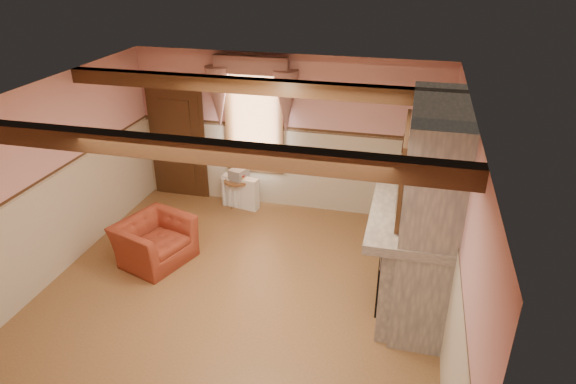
% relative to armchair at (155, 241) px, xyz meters
% --- Properties ---
extents(floor, '(5.50, 6.00, 0.01)m').
position_rel_armchair_xyz_m(floor, '(1.51, -0.68, -0.34)').
color(floor, brown).
rests_on(floor, ground).
extents(ceiling, '(5.50, 6.00, 0.01)m').
position_rel_armchair_xyz_m(ceiling, '(1.51, -0.68, 2.46)').
color(ceiling, silver).
rests_on(ceiling, wall_back).
extents(wall_back, '(5.50, 0.02, 2.80)m').
position_rel_armchair_xyz_m(wall_back, '(1.51, 2.32, 1.06)').
color(wall_back, '#D59493').
rests_on(wall_back, floor).
extents(wall_left, '(0.02, 6.00, 2.80)m').
position_rel_armchair_xyz_m(wall_left, '(-1.24, -0.68, 1.06)').
color(wall_left, '#D59493').
rests_on(wall_left, floor).
extents(wall_right, '(0.02, 6.00, 2.80)m').
position_rel_armchair_xyz_m(wall_right, '(4.26, -0.68, 1.06)').
color(wall_right, '#D59493').
rests_on(wall_right, floor).
extents(wainscot, '(5.50, 6.00, 1.50)m').
position_rel_armchair_xyz_m(wainscot, '(1.51, -0.68, 0.41)').
color(wainscot, '#C1B79B').
rests_on(wainscot, floor).
extents(chair_rail, '(5.50, 6.00, 0.08)m').
position_rel_armchair_xyz_m(chair_rail, '(1.51, -0.68, 1.16)').
color(chair_rail, black).
rests_on(chair_rail, wainscot).
extents(firebox, '(0.20, 0.95, 0.90)m').
position_rel_armchair_xyz_m(firebox, '(3.51, -0.08, 0.11)').
color(firebox, black).
rests_on(firebox, floor).
extents(armchair, '(1.20, 1.29, 0.68)m').
position_rel_armchair_xyz_m(armchair, '(0.00, 0.00, 0.00)').
color(armchair, maroon).
rests_on(armchair, floor).
extents(side_table, '(0.56, 0.56, 0.55)m').
position_rel_armchair_xyz_m(side_table, '(0.64, 2.02, -0.06)').
color(side_table, brown).
rests_on(side_table, floor).
extents(book_stack, '(0.34, 0.38, 0.20)m').
position_rel_armchair_xyz_m(book_stack, '(0.66, 2.05, 0.31)').
color(book_stack, '#B7AD8C').
rests_on(book_stack, side_table).
extents(radiator, '(0.72, 0.30, 0.60)m').
position_rel_armchair_xyz_m(radiator, '(0.69, 2.02, -0.04)').
color(radiator, white).
rests_on(radiator, floor).
extents(bowl, '(0.38, 0.38, 0.09)m').
position_rel_armchair_xyz_m(bowl, '(3.75, -0.23, 1.13)').
color(bowl, brown).
rests_on(bowl, mantel).
extents(mantel_clock, '(0.14, 0.24, 0.20)m').
position_rel_armchair_xyz_m(mantel_clock, '(3.75, 0.43, 1.18)').
color(mantel_clock, '#2F200D').
rests_on(mantel_clock, mantel).
extents(oil_lamp, '(0.11, 0.11, 0.28)m').
position_rel_armchair_xyz_m(oil_lamp, '(3.75, 0.35, 1.22)').
color(oil_lamp, gold).
rests_on(oil_lamp, mantel).
extents(candle_red, '(0.06, 0.06, 0.16)m').
position_rel_armchair_xyz_m(candle_red, '(3.75, -0.72, 1.16)').
color(candle_red, '#B1152A').
rests_on(candle_red, mantel).
extents(jar_yellow, '(0.06, 0.06, 0.12)m').
position_rel_armchair_xyz_m(jar_yellow, '(3.75, -0.29, 1.14)').
color(jar_yellow, yellow).
rests_on(jar_yellow, mantel).
extents(fireplace, '(0.85, 2.00, 2.80)m').
position_rel_armchair_xyz_m(fireplace, '(3.93, -0.08, 1.06)').
color(fireplace, gray).
rests_on(fireplace, floor).
extents(mantel, '(1.05, 2.05, 0.12)m').
position_rel_armchair_xyz_m(mantel, '(3.75, -0.08, 1.02)').
color(mantel, gray).
rests_on(mantel, fireplace).
extents(overmantel_mirror, '(0.06, 1.44, 1.04)m').
position_rel_armchair_xyz_m(overmantel_mirror, '(3.57, -0.08, 1.63)').
color(overmantel_mirror, silver).
rests_on(overmantel_mirror, fireplace).
extents(door, '(1.10, 0.10, 2.10)m').
position_rel_armchair_xyz_m(door, '(-0.59, 2.26, 0.71)').
color(door, black).
rests_on(door, floor).
extents(window, '(1.06, 0.08, 2.02)m').
position_rel_armchair_xyz_m(window, '(0.91, 2.29, 1.31)').
color(window, white).
rests_on(window, wall_back).
extents(window_drapes, '(1.30, 0.14, 1.40)m').
position_rel_armchair_xyz_m(window_drapes, '(0.91, 2.20, 1.91)').
color(window_drapes, gray).
rests_on(window_drapes, wall_back).
extents(ceiling_beam_front, '(5.50, 0.18, 0.20)m').
position_rel_armchair_xyz_m(ceiling_beam_front, '(1.51, -1.88, 2.36)').
color(ceiling_beam_front, black).
rests_on(ceiling_beam_front, ceiling).
extents(ceiling_beam_back, '(5.50, 0.18, 0.20)m').
position_rel_armchair_xyz_m(ceiling_beam_back, '(1.51, 0.52, 2.36)').
color(ceiling_beam_back, black).
rests_on(ceiling_beam_back, ceiling).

